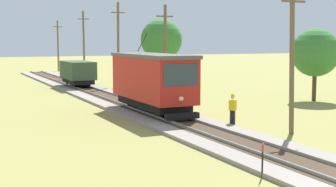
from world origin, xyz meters
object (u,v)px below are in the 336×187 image
object	(u,v)px
utility_pole_distant	(84,44)
tree_left_near	(315,53)
utility_pole_near_tram	(292,57)
utility_pole_far	(118,44)
track_worker	(233,108)
red_tram	(152,80)
tree_right_near	(161,40)
trackside_signal_marker	(262,158)
freight_car	(78,72)
utility_pole_horizon	(58,45)
utility_pole_mid	(165,52)

from	to	relation	value
utility_pole_distant	tree_left_near	size ratio (longest dim) A/B	1.48
utility_pole_near_tram	utility_pole_far	bearing A→B (deg)	90.00
utility_pole_distant	track_worker	bearing A→B (deg)	-92.31
red_tram	tree_right_near	distance (m)	22.88
utility_pole_near_tram	trackside_signal_marker	xyz separation A→B (m)	(-5.94, -5.82, -3.15)
red_tram	utility_pole_far	size ratio (longest dim) A/B	1.02
freight_car	track_worker	distance (m)	24.21
red_tram	tree_left_near	size ratio (longest dim) A/B	1.53
red_tram	utility_pole_far	xyz separation A→B (m)	(3.85, 17.55, 2.09)
utility_pole_horizon	tree_left_near	xyz separation A→B (m)	(10.27, -44.07, -0.19)
utility_pole_horizon	track_worker	distance (m)	50.85
red_tram	track_worker	distance (m)	6.15
utility_pole_mid	utility_pole_distant	distance (m)	23.92
red_tram	tree_right_near	size ratio (longest dim) A/B	1.22
utility_pole_far	tree_right_near	world-z (taller)	utility_pole_far
utility_pole_horizon	tree_left_near	size ratio (longest dim) A/B	1.37
utility_pole_near_tram	utility_pole_horizon	distance (m)	53.79
utility_pole_horizon	track_worker	xyz separation A→B (m)	(-1.45, -50.74, -2.92)
red_tram	utility_pole_mid	xyz separation A→B (m)	(3.85, 6.49, 1.60)
trackside_signal_marker	tree_right_near	world-z (taller)	tree_right_near
utility_pole_near_tram	freight_car	bearing A→B (deg)	98.08
tree_left_near	trackside_signal_marker	bearing A→B (deg)	-136.21
red_tram	utility_pole_mid	world-z (taller)	utility_pole_mid
red_tram	track_worker	size ratio (longest dim) A/B	4.79
tree_right_near	track_worker	bearing A→B (deg)	-105.94
freight_car	utility_pole_mid	xyz separation A→B (m)	(3.85, -12.06, 2.24)
freight_car	utility_pole_near_tram	world-z (taller)	utility_pole_near_tram
freight_car	red_tram	bearing A→B (deg)	-89.99
utility_pole_far	utility_pole_distant	size ratio (longest dim) A/B	1.02
utility_pole_near_tram	tree_left_near	world-z (taller)	utility_pole_near_tram
utility_pole_horizon	trackside_signal_marker	xyz separation A→B (m)	(-5.94, -59.60, -3.24)
red_tram	trackside_signal_marker	bearing A→B (deg)	-98.25
tree_left_near	red_tram	bearing A→B (deg)	-175.39
utility_pole_horizon	tree_left_near	distance (m)	45.25
utility_pole_mid	tree_right_near	size ratio (longest dim) A/B	1.05
track_worker	freight_car	bearing A→B (deg)	59.67
track_worker	utility_pole_mid	bearing A→B (deg)	47.10
utility_pole_distant	utility_pole_mid	bearing A→B (deg)	-90.00
utility_pole_near_tram	utility_pole_far	world-z (taller)	utility_pole_far
red_tram	trackside_signal_marker	world-z (taller)	red_tram
utility_pole_distant	utility_pole_horizon	world-z (taller)	utility_pole_distant
utility_pole_mid	tree_left_near	bearing A→B (deg)	-27.51
red_tram	utility_pole_horizon	size ratio (longest dim) A/B	1.12
red_tram	tree_right_near	bearing A→B (deg)	64.37
utility_pole_near_tram	utility_pole_mid	xyz separation A→B (m)	(0.00, 15.07, -0.03)
red_tram	utility_pole_mid	bearing A→B (deg)	59.34
utility_pole_far	track_worker	bearing A→B (deg)	-93.59
utility_pole_distant	tree_right_near	bearing A→B (deg)	-58.84
red_tram	track_worker	world-z (taller)	red_tram
freight_car	utility_pole_near_tram	xyz separation A→B (m)	(3.85, -27.13, 2.26)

